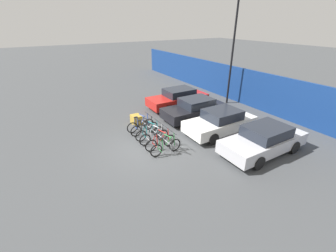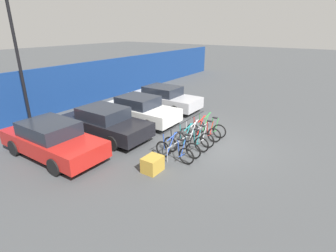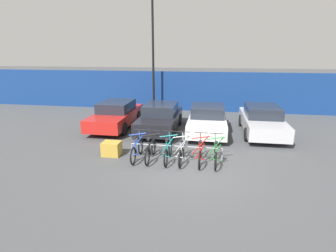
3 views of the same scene
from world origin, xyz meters
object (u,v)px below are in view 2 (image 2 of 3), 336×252
(bicycle_blue, at_px, (174,151))
(bicycle_green, at_px, (209,128))
(lamp_post, at_px, (15,41))
(car_silver, at_px, (164,98))
(bike_rack, at_px, (190,135))
(bicycle_silver, at_px, (196,137))
(car_red, at_px, (52,139))
(bicycle_black, at_px, (182,146))
(cargo_crate, at_px, (153,164))
(bicycle_red, at_px, (203,132))
(car_white, at_px, (139,110))
(car_black, at_px, (105,123))
(bicycle_teal, at_px, (190,141))

(bicycle_blue, xyz_separation_m, bicycle_green, (2.96, 0.00, 0.00))
(bicycle_blue, distance_m, lamp_post, 8.90)
(lamp_post, bearing_deg, car_silver, -30.85)
(bike_rack, height_order, bicycle_blue, bicycle_blue)
(bicycle_silver, bearing_deg, bike_rack, 147.88)
(bicycle_silver, height_order, car_red, car_red)
(bicycle_silver, height_order, lamp_post, lamp_post)
(bicycle_black, height_order, cargo_crate, bicycle_black)
(lamp_post, bearing_deg, bicycle_blue, -82.30)
(bicycle_black, xyz_separation_m, bicycle_red, (1.87, 0.00, 0.00))
(bicycle_green, distance_m, cargo_crate, 4.06)
(bicycle_blue, xyz_separation_m, car_red, (-2.33, 4.14, 0.31))
(bicycle_red, bearing_deg, bicycle_blue, -177.26)
(car_white, distance_m, cargo_crate, 5.20)
(car_black, bearing_deg, car_red, 173.68)
(cargo_crate, bearing_deg, bicycle_blue, -10.06)
(bicycle_black, xyz_separation_m, bicycle_teal, (0.68, 0.00, 0.00))
(bicycle_black, xyz_separation_m, cargo_crate, (-1.63, 0.20, -0.10))
(car_red, xyz_separation_m, car_black, (2.49, -0.28, -0.00))
(bicycle_red, bearing_deg, bicycle_green, 2.74)
(bicycle_black, xyz_separation_m, car_red, (-2.86, 4.14, 0.31))
(lamp_post, relative_size, cargo_crate, 10.88)
(car_red, xyz_separation_m, lamp_post, (1.25, 3.83, 3.48))
(bicycle_blue, bearing_deg, car_silver, 35.35)
(bike_rack, distance_m, cargo_crate, 2.59)
(bicycle_red, bearing_deg, car_red, 141.53)
(car_black, relative_size, lamp_post, 0.57)
(bicycle_green, bearing_deg, bicycle_blue, -177.90)
(bicycle_silver, height_order, bicycle_green, same)
(bike_rack, height_order, cargo_crate, bike_rack)
(bicycle_blue, relative_size, lamp_post, 0.22)
(bicycle_blue, distance_m, cargo_crate, 1.12)
(bicycle_silver, bearing_deg, cargo_crate, 175.75)
(car_silver, height_order, lamp_post, lamp_post)
(bicycle_teal, relative_size, car_black, 0.40)
(bicycle_teal, height_order, bicycle_silver, same)
(bicycle_black, relative_size, cargo_crate, 2.44)
(bicycle_black, relative_size, bicycle_silver, 1.00)
(bicycle_black, height_order, bicycle_red, same)
(car_black, bearing_deg, bicycle_teal, -74.92)
(bike_rack, height_order, bicycle_silver, bicycle_silver)
(bike_rack, xyz_separation_m, lamp_post, (-2.56, 7.83, 3.69))
(bicycle_teal, xyz_separation_m, lamp_post, (-2.28, 7.97, 3.80))
(bicycle_green, xyz_separation_m, car_silver, (2.32, 4.18, 0.31))
(bicycle_red, xyz_separation_m, lamp_post, (-3.48, 7.97, 3.80))
(car_white, bearing_deg, bicycle_teal, -109.53)
(car_white, bearing_deg, car_red, 176.67)
(bicycle_black, relative_size, bicycle_green, 1.00)
(bicycle_teal, height_order, lamp_post, lamp_post)
(bicycle_green, relative_size, car_black, 0.40)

